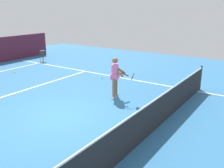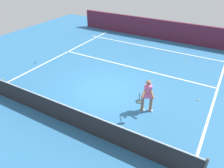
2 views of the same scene
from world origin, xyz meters
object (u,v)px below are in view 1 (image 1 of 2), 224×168
object	(u,v)px
tennis_ball_far	(102,78)
ball_hopper	(43,53)
tennis_player	(116,76)
tennis_ball_near	(15,72)

from	to	relation	value
tennis_ball_far	ball_hopper	xyz separation A→B (m)	(-1.15, -5.53, 0.51)
tennis_player	ball_hopper	size ratio (longest dim) A/B	2.09
tennis_ball_far	tennis_player	bearing A→B (deg)	47.22
tennis_ball_near	tennis_player	bearing A→B (deg)	88.68
tennis_ball_near	tennis_ball_far	distance (m)	4.81
tennis_ball_far	ball_hopper	size ratio (longest dim) A/B	0.09
tennis_ball_near	ball_hopper	xyz separation A→B (m)	(-2.84, -1.02, 0.51)
tennis_player	tennis_ball_far	distance (m)	2.83
tennis_ball_far	ball_hopper	bearing A→B (deg)	-101.78
tennis_player	tennis_ball_far	world-z (taller)	tennis_player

